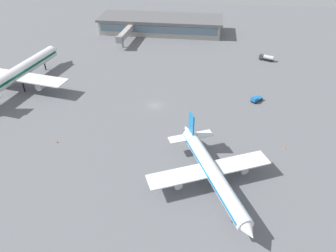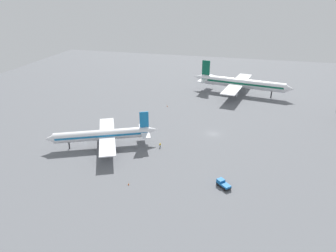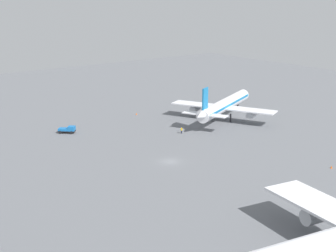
{
  "view_description": "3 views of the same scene",
  "coord_description": "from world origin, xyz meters",
  "px_view_note": "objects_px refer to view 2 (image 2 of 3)",
  "views": [
    {
      "loc": [
        -17.27,
        94.25,
        57.48
      ],
      "look_at": [
        -6.89,
        16.74,
        3.36
      ],
      "focal_mm": 34.24,
      "sensor_mm": 36.0,
      "label": 1
    },
    {
      "loc": [
        -114.46,
        -12.13,
        52.69
      ],
      "look_at": [
        -12.39,
        14.65,
        6.78
      ],
      "focal_mm": 34.91,
      "sensor_mm": 36.0,
      "label": 2
    },
    {
      "loc": [
        84.73,
        -65.93,
        37.15
      ],
      "look_at": [
        -18.25,
        13.54,
        2.11
      ],
      "focal_mm": 54.14,
      "sensor_mm": 36.0,
      "label": 3
    }
  ],
  "objects_px": {
    "airplane_taxiing": "(241,83)",
    "ground_crew_worker": "(160,145)",
    "airplane_at_gate": "(104,135)",
    "safety_cone_near_gate": "(167,106)",
    "safety_cone_mid_apron": "(128,184)",
    "pushback_tractor": "(223,184)"
  },
  "relations": [
    {
      "from": "safety_cone_mid_apron",
      "to": "airplane_at_gate",
      "type": "bearing_deg",
      "value": 39.38
    },
    {
      "from": "airplane_at_gate",
      "to": "pushback_tractor",
      "type": "xyz_separation_m",
      "value": [
        -14.95,
        -43.35,
        -3.38
      ]
    },
    {
      "from": "airplane_taxiing",
      "to": "safety_cone_near_gate",
      "type": "distance_m",
      "value": 42.96
    },
    {
      "from": "pushback_tractor",
      "to": "safety_cone_mid_apron",
      "type": "height_order",
      "value": "pushback_tractor"
    },
    {
      "from": "ground_crew_worker",
      "to": "safety_cone_mid_apron",
      "type": "distance_m",
      "value": 24.98
    },
    {
      "from": "airplane_taxiing",
      "to": "ground_crew_worker",
      "type": "bearing_deg",
      "value": -99.06
    },
    {
      "from": "pushback_tractor",
      "to": "safety_cone_mid_apron",
      "type": "xyz_separation_m",
      "value": [
        -5.93,
        26.21,
        -0.67
      ]
    },
    {
      "from": "pushback_tractor",
      "to": "ground_crew_worker",
      "type": "relative_size",
      "value": 2.69
    },
    {
      "from": "airplane_at_gate",
      "to": "airplane_taxiing",
      "type": "bearing_deg",
      "value": -145.33
    },
    {
      "from": "airplane_at_gate",
      "to": "safety_cone_near_gate",
      "type": "xyz_separation_m",
      "value": [
        44.99,
        -11.16,
        -4.05
      ]
    },
    {
      "from": "airplane_at_gate",
      "to": "ground_crew_worker",
      "type": "relative_size",
      "value": 22.1
    },
    {
      "from": "pushback_tractor",
      "to": "safety_cone_mid_apron",
      "type": "relative_size",
      "value": 7.5
    },
    {
      "from": "airplane_at_gate",
      "to": "ground_crew_worker",
      "type": "distance_m",
      "value": 20.13
    },
    {
      "from": "airplane_at_gate",
      "to": "safety_cone_near_gate",
      "type": "distance_m",
      "value": 46.53
    },
    {
      "from": "airplane_taxiing",
      "to": "airplane_at_gate",
      "type": "bearing_deg",
      "value": -110.67
    },
    {
      "from": "pushback_tractor",
      "to": "safety_cone_mid_apron",
      "type": "distance_m",
      "value": 26.88
    },
    {
      "from": "safety_cone_near_gate",
      "to": "airplane_taxiing",
      "type": "bearing_deg",
      "value": -48.25
    },
    {
      "from": "safety_cone_mid_apron",
      "to": "safety_cone_near_gate",
      "type": "bearing_deg",
      "value": 5.18
    },
    {
      "from": "safety_cone_near_gate",
      "to": "safety_cone_mid_apron",
      "type": "relative_size",
      "value": 1.0
    },
    {
      "from": "pushback_tractor",
      "to": "safety_cone_near_gate",
      "type": "relative_size",
      "value": 7.5
    },
    {
      "from": "airplane_at_gate",
      "to": "safety_cone_near_gate",
      "type": "relative_size",
      "value": 61.5
    },
    {
      "from": "airplane_taxiing",
      "to": "ground_crew_worker",
      "type": "relative_size",
      "value": 31.08
    }
  ]
}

